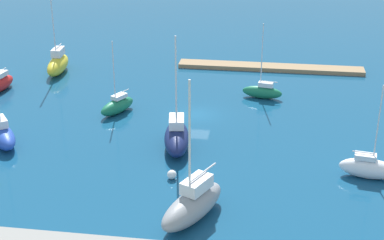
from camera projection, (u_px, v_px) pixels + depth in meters
The scene contains 11 objects.
water at pixel (198, 114), 66.92m from camera, with size 160.00×160.00×0.00m, color navy.
pier_dock at pixel (270, 67), 81.73m from camera, with size 25.68×2.66×0.56m, color #997A56.
sailboat_green_far_north at pixel (262, 91), 71.31m from camera, with size 5.07×2.22×9.30m.
sailboat_gray_near_pier at pixel (193, 204), 46.61m from camera, with size 5.56×8.02×12.01m.
sailboat_blue_west_end at pixel (2, 134), 59.30m from camera, with size 5.64×6.36×11.85m.
sailboat_white_far_south at pixel (369, 168), 52.93m from camera, with size 5.52×2.57×9.02m.
sailboat_navy_east_end at pixel (177, 137), 58.40m from camera, with size 3.58×7.62×11.76m.
sailboat_yellow_inner_mooring at pixel (58, 64), 79.79m from camera, with size 2.60×7.15×13.42m.
sailboat_red_lone_north at pixel (0, 83), 73.73m from camera, with size 2.43×5.35×9.94m.
sailboat_green_center_basin at pixel (117, 105), 66.97m from camera, with size 3.80×5.33×8.60m.
mooring_buoy_white at pixel (172, 175), 52.96m from camera, with size 0.86×0.86×0.86m, color white.
Camera 1 is at (-8.10, 61.09, 26.10)m, focal length 54.65 mm.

